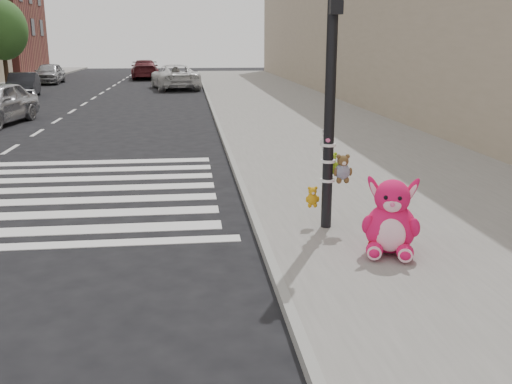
{
  "coord_description": "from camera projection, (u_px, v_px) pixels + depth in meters",
  "views": [
    {
      "loc": [
        0.51,
        -6.51,
        2.96
      ],
      "look_at": [
        1.49,
        1.75,
        0.75
      ],
      "focal_mm": 40.0,
      "sensor_mm": 36.0,
      "label": 1
    }
  ],
  "objects": [
    {
      "name": "car_silver_deep",
      "position": [
        49.0,
        73.0,
        40.49
      ],
      "size": [
        1.85,
        4.36,
        1.47
      ],
      "primitive_type": "imported",
      "rotation": [
        0.0,
        0.0,
        0.03
      ],
      "color": "#9F9FA3",
      "rests_on": "ground"
    },
    {
      "name": "ground",
      "position": [
        152.0,
        292.0,
        6.94
      ],
      "size": [
        120.0,
        120.0,
        0.0
      ],
      "primitive_type": "plane",
      "color": "black",
      "rests_on": "ground"
    },
    {
      "name": "car_white_near",
      "position": [
        175.0,
        77.0,
        36.0
      ],
      "size": [
        3.42,
        5.87,
        1.53
      ],
      "primitive_type": "imported",
      "rotation": [
        0.0,
        0.0,
        3.31
      ],
      "color": "silver",
      "rests_on": "ground"
    },
    {
      "name": "sidewalk_near",
      "position": [
        340.0,
        140.0,
        17.09
      ],
      "size": [
        7.0,
        80.0,
        0.14
      ],
      "primitive_type": "cube",
      "color": "slate",
      "rests_on": "ground"
    },
    {
      "name": "curb_edge",
      "position": [
        225.0,
        143.0,
        16.7
      ],
      "size": [
        0.12,
        80.0,
        0.15
      ],
      "primitive_type": "cube",
      "color": "gray",
      "rests_on": "ground"
    },
    {
      "name": "tree_far_c",
      "position": [
        2.0,
        30.0,
        36.41
      ],
      "size": [
        3.2,
        3.2,
        5.44
      ],
      "color": "#382619",
      "rests_on": "sidewalk_far"
    },
    {
      "name": "pink_bunny",
      "position": [
        391.0,
        222.0,
        7.7
      ],
      "size": [
        0.88,
        0.96,
        1.09
      ],
      "rotation": [
        0.0,
        0.0,
        -0.33
      ],
      "color": "#E71357",
      "rests_on": "sidewalk_near"
    },
    {
      "name": "car_dark_far",
      "position": [
        23.0,
        85.0,
        30.59
      ],
      "size": [
        1.95,
        4.14,
        1.31
      ],
      "primitive_type": "imported",
      "rotation": [
        0.0,
        0.0,
        0.14
      ],
      "color": "black",
      "rests_on": "ground"
    },
    {
      "name": "signal_pole",
      "position": [
        331.0,
        121.0,
        8.51
      ],
      "size": [
        0.69,
        0.48,
        4.0
      ],
      "color": "black",
      "rests_on": "sidewalk_near"
    },
    {
      "name": "red_teddy",
      "position": [
        371.0,
        248.0,
        7.69
      ],
      "size": [
        0.18,
        0.16,
        0.21
      ],
      "primitive_type": null,
      "rotation": [
        0.0,
        0.0,
        0.57
      ],
      "color": "#AF1112",
      "rests_on": "sidewalk_near"
    },
    {
      "name": "car_maroon_near",
      "position": [
        145.0,
        69.0,
        45.57
      ],
      "size": [
        2.49,
        5.34,
        1.51
      ],
      "primitive_type": "imported",
      "rotation": [
        0.0,
        0.0,
        3.22
      ],
      "color": "#50161C",
      "rests_on": "ground"
    }
  ]
}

